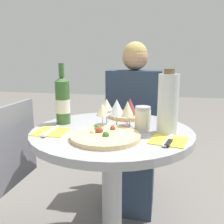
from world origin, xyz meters
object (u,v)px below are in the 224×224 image
at_px(seated_diner, 132,134).
at_px(wine_bottle, 63,101).
at_px(tall_carafe, 168,104).
at_px(pizza_large, 106,136).
at_px(dining_table, 112,162).
at_px(chair_behind_diner, 134,141).

bearing_deg(seated_diner, wine_bottle, 59.39).
relative_size(seated_diner, wine_bottle, 3.72).
height_order(wine_bottle, tall_carafe, wine_bottle).
bearing_deg(pizza_large, wine_bottle, 143.73).
height_order(seated_diner, wine_bottle, seated_diner).
bearing_deg(pizza_large, dining_table, 90.42).
relative_size(dining_table, seated_diner, 0.67).
bearing_deg(dining_table, pizza_large, -89.58).
xyz_separation_m(chair_behind_diner, wine_bottle, (-0.31, -0.67, 0.43)).
distance_m(wine_bottle, tall_carafe, 0.55).
height_order(pizza_large, wine_bottle, wine_bottle).
bearing_deg(tall_carafe, seated_diner, 111.23).
relative_size(pizza_large, tall_carafe, 1.03).
xyz_separation_m(dining_table, wine_bottle, (-0.28, 0.06, 0.30)).
bearing_deg(seated_diner, dining_table, 87.01).
bearing_deg(chair_behind_diner, pizza_large, 88.05).
distance_m(dining_table, chair_behind_diner, 0.75).
bearing_deg(seated_diner, tall_carafe, 111.23).
height_order(seated_diner, pizza_large, seated_diner).
distance_m(dining_table, seated_diner, 0.60).
height_order(seated_diner, tall_carafe, seated_diner).
height_order(dining_table, pizza_large, pizza_large).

